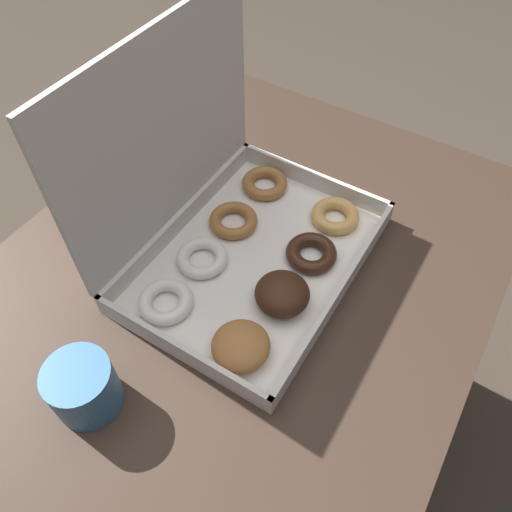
% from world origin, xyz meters
% --- Properties ---
extents(ground_plane, '(8.00, 8.00, 0.00)m').
position_xyz_m(ground_plane, '(0.00, 0.00, 0.00)').
color(ground_plane, '#42382D').
extents(dining_table, '(1.00, 0.74, 0.70)m').
position_xyz_m(dining_table, '(0.00, 0.00, 0.59)').
color(dining_table, '#38281E').
rests_on(dining_table, ground_plane).
extents(donut_box, '(0.41, 0.30, 0.35)m').
position_xyz_m(donut_box, '(0.04, 0.03, 0.77)').
color(donut_box, silver).
rests_on(donut_box, dining_table).
extents(coffee_mug, '(0.09, 0.09, 0.08)m').
position_xyz_m(coffee_mug, '(-0.26, 0.05, 0.74)').
color(coffee_mug, teal).
rests_on(coffee_mug, dining_table).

